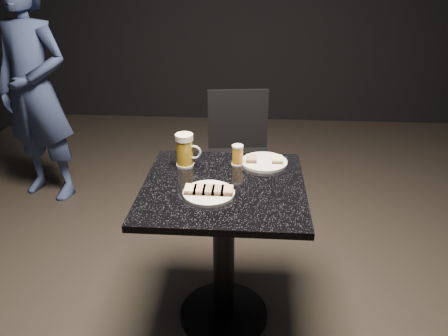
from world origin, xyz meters
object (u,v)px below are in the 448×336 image
Objects in this scene: table at (224,231)px; chair at (239,149)px; beer_tumbler at (238,155)px; beer_mug at (185,150)px; patron at (35,91)px; plate_large at (209,193)px; plate_small at (264,162)px.

table is 0.86× the size of chair.
table is 0.36m from beer_tumbler.
beer_tumbler is (0.24, 0.03, -0.03)m from beer_mug.
patron is at bearing 145.65° from beer_tumbler.
table is at bearing -91.90° from chair.
patron is 1.83× the size of chair.
beer_tumbler is at bearing -88.59° from chair.
plate_large is 2.20× the size of beer_tumbler.
patron is at bearing 139.42° from table.
patron is at bearing 139.78° from beer_mug.
plate_small is 0.14× the size of patron.
plate_large is 0.25× the size of chair.
plate_small is at bearing 54.13° from plate_large.
table is at bearing -42.72° from beer_mug.
plate_large is 0.98× the size of plate_small.
patron is at bearing 148.32° from plate_small.
beer_mug reaches higher than table.
chair reaches higher than beer_tumbler.
beer_mug is (1.21, -1.03, 0.03)m from patron.
beer_tumbler is 0.82m from chair.
beer_mug is (-0.19, 0.18, 0.32)m from table.
table is (0.05, 0.09, -0.25)m from plate_large.
patron reaches higher than beer_tumbler.
beer_mug reaches higher than plate_large.
patron is at bearing 170.65° from chair.
patron is 1.76m from beer_tumbler.
beer_mug is at bearing -172.40° from plate_small.
plate_small is 0.80m from chair.
plate_large is at bearing -28.25° from patron.
beer_mug is at bearing -105.86° from chair.
chair is (-0.02, 0.76, -0.30)m from beer_tumbler.
plate_small is 0.38m from table.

